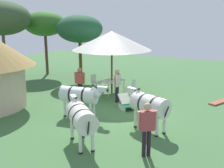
{
  "coord_description": "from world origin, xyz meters",
  "views": [
    {
      "loc": [
        -10.02,
        -5.45,
        4.04
      ],
      "look_at": [
        0.92,
        0.51,
        1.0
      ],
      "focal_mm": 42.91,
      "sensor_mm": 36.0,
      "label": 1
    }
  ],
  "objects": [
    {
      "name": "zebra_nearest_camera",
      "position": [
        -1.18,
        -2.18,
        0.98
      ],
      "size": [
        1.21,
        1.99,
        1.52
      ],
      "rotation": [
        0.0,
        0.0,
        5.89
      ],
      "color": "silver",
      "rests_on": "ground_plane"
    },
    {
      "name": "shade_umbrella",
      "position": [
        2.64,
        1.46,
        2.91
      ],
      "size": [
        4.27,
        4.27,
        3.42
      ],
      "color": "brown",
      "rests_on": "ground_plane"
    },
    {
      "name": "ground_plane",
      "position": [
        0.0,
        0.0,
        0.0
      ],
      "size": [
        36.0,
        36.0,
        0.0
      ],
      "primitive_type": "plane",
      "color": "#416D3D"
    },
    {
      "name": "zebra_toward_hut",
      "position": [
        -3.35,
        -0.67,
        0.96
      ],
      "size": [
        1.62,
        1.81,
        1.49
      ],
      "rotation": [
        0.0,
        0.0,
        5.58
      ],
      "color": "silver",
      "rests_on": "ground_plane"
    },
    {
      "name": "patio_dining_table",
      "position": [
        2.64,
        1.46,
        0.65
      ],
      "size": [
        1.53,
        1.17,
        0.74
      ],
      "rotation": [
        0.0,
        0.0,
        -0.28
      ],
      "color": "silver",
      "rests_on": "ground_plane"
    },
    {
      "name": "acacia_tree_far_lawn",
      "position": [
        1.85,
        8.95,
        4.09
      ],
      "size": [
        3.63,
        3.63,
        5.19
      ],
      "color": "brown",
      "rests_on": "ground_plane"
    },
    {
      "name": "acacia_tree_left_background",
      "position": [
        5.03,
        8.29,
        3.69
      ],
      "size": [
        2.97,
        2.97,
        4.6
      ],
      "color": "brown",
      "rests_on": "ground_plane"
    },
    {
      "name": "guest_beside_umbrella",
      "position": [
        1.31,
        0.43,
        0.98
      ],
      "size": [
        0.59,
        0.22,
        1.64
      ],
      "rotation": [
        0.0,
        0.0,
        0.04
      ],
      "color": "black",
      "rests_on": "ground_plane"
    },
    {
      "name": "zebra_by_umbrella",
      "position": [
        -1.26,
        0.84,
        0.95
      ],
      "size": [
        0.91,
        2.22,
        1.48
      ],
      "rotation": [
        0.0,
        0.0,
        3.31
      ],
      "color": "silver",
      "rests_on": "ground_plane"
    },
    {
      "name": "striped_lounge_chair",
      "position": [
        0.55,
        -0.44,
        0.26
      ],
      "size": [
        0.89,
        0.95,
        0.67
      ],
      "rotation": [
        0.0,
        0.0,
        2.51
      ],
      "color": "#2F9875",
      "rests_on": "ground_plane"
    },
    {
      "name": "guest_behind_table",
      "position": [
        0.89,
        2.37,
        0.98
      ],
      "size": [
        0.25,
        0.58,
        1.64
      ],
      "rotation": [
        0.0,
        0.0,
        4.83
      ],
      "color": "black",
      "rests_on": "ground_plane"
    },
    {
      "name": "standing_watcher",
      "position": [
        -3.07,
        -2.84,
        1.02
      ],
      "size": [
        0.45,
        0.49,
        1.69
      ],
      "rotation": [
        0.0,
        0.0,
        -0.89
      ],
      "color": "black",
      "rests_on": "ground_plane"
    },
    {
      "name": "patio_chair_near_lawn",
      "position": [
        2.67,
        0.25,
        0.52
      ],
      "size": [
        0.45,
        0.43,
        0.9
      ],
      "rotation": [
        0.0,
        0.0,
        0.03
      ],
      "color": "silver",
      "rests_on": "ground_plane"
    },
    {
      "name": "patio_chair_west_end",
      "position": [
        2.8,
        2.66,
        0.52
      ],
      "size": [
        0.49,
        0.47,
        0.9
      ],
      "rotation": [
        0.0,
        0.0,
        -3.27
      ],
      "color": "silver",
      "rests_on": "ground_plane"
    },
    {
      "name": "acacia_tree_right_background",
      "position": [
        4.68,
        4.98,
        3.4
      ],
      "size": [
        3.03,
        3.03,
        4.32
      ],
      "color": "#4D3E1C",
      "rests_on": "ground_plane"
    }
  ]
}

